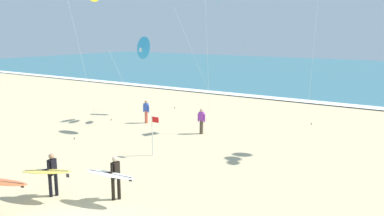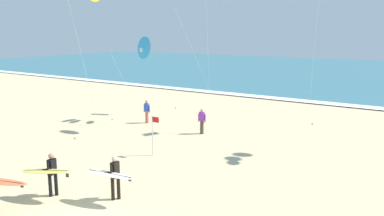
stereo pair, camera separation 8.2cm
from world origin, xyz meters
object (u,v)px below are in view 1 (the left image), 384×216
at_px(kite_delta_cobalt_near, 142,48).
at_px(lifeguard_flag, 153,132).
at_px(bystander_purple_top, 201,121).
at_px(bystander_blue_top, 146,111).
at_px(surfer_third, 113,175).
at_px(surfer_trailing, 50,172).

distance_m(kite_delta_cobalt_near, lifeguard_flag, 6.71).
height_order(bystander_purple_top, bystander_blue_top, same).
bearing_deg(bystander_purple_top, lifeguard_flag, -85.62).
bearing_deg(kite_delta_cobalt_near, surfer_third, -55.13).
bearing_deg(lifeguard_flag, bystander_purple_top, 94.38).
height_order(bystander_blue_top, lifeguard_flag, lifeguard_flag).
xyz_separation_m(surfer_trailing, bystander_blue_top, (-5.33, 11.80, -0.23)).
height_order(surfer_third, bystander_purple_top, surfer_third).
distance_m(surfer_trailing, lifeguard_flag, 6.31).
xyz_separation_m(surfer_third, bystander_purple_top, (-2.76, 10.31, -0.23)).
height_order(surfer_third, lifeguard_flag, lifeguard_flag).
bearing_deg(surfer_third, kite_delta_cobalt_near, 124.87).
distance_m(bystander_blue_top, lifeguard_flag, 7.57).
bearing_deg(lifeguard_flag, bystander_blue_top, 133.31).
xyz_separation_m(bystander_blue_top, lifeguard_flag, (5.18, -5.50, 0.45)).
height_order(bystander_purple_top, lifeguard_flag, lifeguard_flag).
xyz_separation_m(surfer_third, bystander_blue_top, (-7.54, 10.67, -0.23)).
relative_size(surfer_third, bystander_purple_top, 1.32).
bearing_deg(lifeguard_flag, surfer_third, -65.47).
distance_m(surfer_third, lifeguard_flag, 5.70).
height_order(surfer_trailing, bystander_blue_top, surfer_trailing).
distance_m(bystander_purple_top, bystander_blue_top, 4.80).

